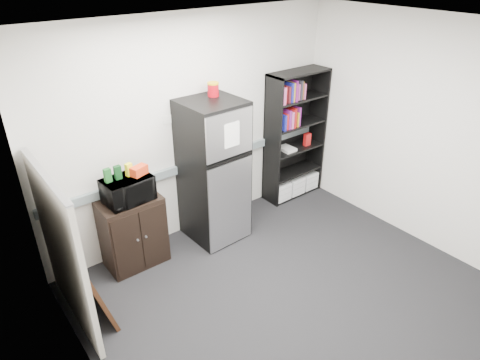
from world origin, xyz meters
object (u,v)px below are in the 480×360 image
Objects in this scene: cubicle_partition at (63,251)px; refrigerator at (214,172)px; microwave at (128,190)px; cabinet at (133,232)px; bookshelf at (295,137)px.

cubicle_partition is 0.91× the size of refrigerator.
microwave is 0.29× the size of refrigerator.
bookshelf is at bearing 1.43° from cabinet.
cubicle_partition reaches higher than microwave.
bookshelf reaches higher than cabinet.
cabinet is 0.48× the size of refrigerator.
cubicle_partition is at bearing -153.76° from cabinet.
refrigerator is (-1.50, -0.14, -0.03)m from bookshelf.
cabinet is 0.56m from microwave.
microwave is (-0.00, -0.02, 0.56)m from cabinet.
microwave is at bearing -90.00° from cabinet.
refrigerator is (1.07, -0.08, 0.47)m from cabinet.
bookshelf reaches higher than cubicle_partition.
bookshelf is 1.04× the size of refrigerator.
cubicle_partition is at bearing -159.41° from microwave.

